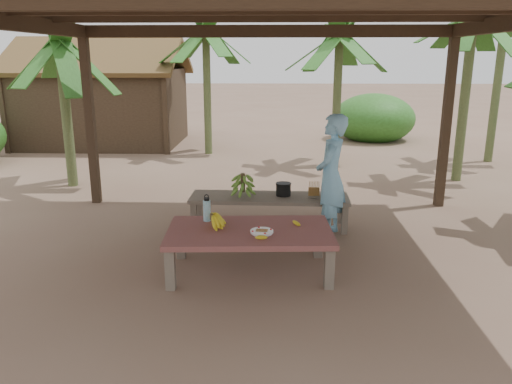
{
  "coord_description": "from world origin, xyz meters",
  "views": [
    {
      "loc": [
        0.12,
        -5.55,
        2.34
      ],
      "look_at": [
        -0.08,
        0.08,
        0.8
      ],
      "focal_mm": 35.0,
      "sensor_mm": 36.0,
      "label": 1
    }
  ],
  "objects_px": {
    "plate": "(262,232)",
    "woman": "(331,176)",
    "bench": "(269,200)",
    "work_table": "(250,235)",
    "cooking_pot": "(283,190)",
    "ripe_banana_bunch": "(212,220)",
    "water_flask": "(207,210)"
  },
  "relations": [
    {
      "from": "plate",
      "to": "ripe_banana_bunch",
      "type": "bearing_deg",
      "value": 162.24
    },
    {
      "from": "plate",
      "to": "woman",
      "type": "relative_size",
      "value": 0.15
    },
    {
      "from": "ripe_banana_bunch",
      "to": "plate",
      "type": "relative_size",
      "value": 1.13
    },
    {
      "from": "bench",
      "to": "woman",
      "type": "relative_size",
      "value": 1.36
    },
    {
      "from": "bench",
      "to": "ripe_banana_bunch",
      "type": "relative_size",
      "value": 7.8
    },
    {
      "from": "ripe_banana_bunch",
      "to": "work_table",
      "type": "bearing_deg",
      "value": -8.83
    },
    {
      "from": "work_table",
      "to": "bench",
      "type": "height_order",
      "value": "work_table"
    },
    {
      "from": "woman",
      "to": "plate",
      "type": "bearing_deg",
      "value": -13.04
    },
    {
      "from": "water_flask",
      "to": "cooking_pot",
      "type": "height_order",
      "value": "water_flask"
    },
    {
      "from": "work_table",
      "to": "cooking_pot",
      "type": "relative_size",
      "value": 9.02
    },
    {
      "from": "ripe_banana_bunch",
      "to": "water_flask",
      "type": "relative_size",
      "value": 0.89
    },
    {
      "from": "ripe_banana_bunch",
      "to": "cooking_pot",
      "type": "distance_m",
      "value": 1.72
    },
    {
      "from": "bench",
      "to": "woman",
      "type": "height_order",
      "value": "woman"
    },
    {
      "from": "plate",
      "to": "cooking_pot",
      "type": "relative_size",
      "value": 1.22
    },
    {
      "from": "work_table",
      "to": "plate",
      "type": "xyz_separation_m",
      "value": [
        0.14,
        -0.11,
        0.08
      ]
    },
    {
      "from": "work_table",
      "to": "water_flask",
      "type": "relative_size",
      "value": 5.82
    },
    {
      "from": "woman",
      "to": "cooking_pot",
      "type": "bearing_deg",
      "value": -99.47
    },
    {
      "from": "ripe_banana_bunch",
      "to": "plate",
      "type": "xyz_separation_m",
      "value": [
        0.56,
        -0.18,
        -0.07
      ]
    },
    {
      "from": "water_flask",
      "to": "bench",
      "type": "bearing_deg",
      "value": 60.63
    },
    {
      "from": "water_flask",
      "to": "cooking_pot",
      "type": "distance_m",
      "value": 1.58
    },
    {
      "from": "work_table",
      "to": "bench",
      "type": "relative_size",
      "value": 0.84
    },
    {
      "from": "water_flask",
      "to": "ripe_banana_bunch",
      "type": "bearing_deg",
      "value": -70.16
    },
    {
      "from": "work_table",
      "to": "plate",
      "type": "relative_size",
      "value": 7.37
    },
    {
      "from": "work_table",
      "to": "water_flask",
      "type": "height_order",
      "value": "water_flask"
    },
    {
      "from": "bench",
      "to": "plate",
      "type": "height_order",
      "value": "plate"
    },
    {
      "from": "cooking_pot",
      "to": "bench",
      "type": "bearing_deg",
      "value": -168.3
    },
    {
      "from": "plate",
      "to": "cooking_pot",
      "type": "height_order",
      "value": "cooking_pot"
    },
    {
      "from": "work_table",
      "to": "ripe_banana_bunch",
      "type": "relative_size",
      "value": 6.52
    },
    {
      "from": "bench",
      "to": "water_flask",
      "type": "relative_size",
      "value": 6.96
    },
    {
      "from": "bench",
      "to": "cooking_pot",
      "type": "relative_size",
      "value": 10.79
    },
    {
      "from": "bench",
      "to": "woman",
      "type": "xyz_separation_m",
      "value": [
        0.81,
        -0.3,
        0.42
      ]
    },
    {
      "from": "work_table",
      "to": "cooking_pot",
      "type": "distance_m",
      "value": 1.63
    }
  ]
}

